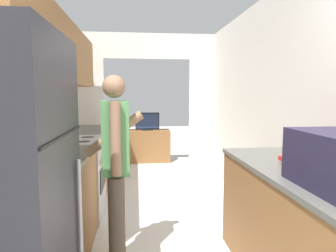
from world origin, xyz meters
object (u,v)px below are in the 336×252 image
(television, at_px, (147,122))
(range_oven, at_px, (75,177))
(person, at_px, (115,168))
(book_stack, at_px, (304,164))
(tv_cabinet, at_px, (147,146))

(television, bearing_deg, range_oven, -109.39)
(person, bearing_deg, range_oven, 19.66)
(range_oven, distance_m, television, 2.86)
(book_stack, height_order, television, television)
(person, xyz_separation_m, tv_cabinet, (0.40, 3.85, -0.50))
(range_oven, height_order, person, person)
(television, bearing_deg, book_stack, -77.34)
(person, bearing_deg, tv_cabinet, -11.93)
(book_stack, bearing_deg, person, 163.20)
(range_oven, height_order, tv_cabinet, range_oven)
(person, relative_size, book_stack, 5.16)
(range_oven, xyz_separation_m, book_stack, (1.89, -1.54, 0.48))
(tv_cabinet, bearing_deg, television, -90.00)
(tv_cabinet, height_order, television, television)
(person, xyz_separation_m, television, (0.40, 3.81, 0.01))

